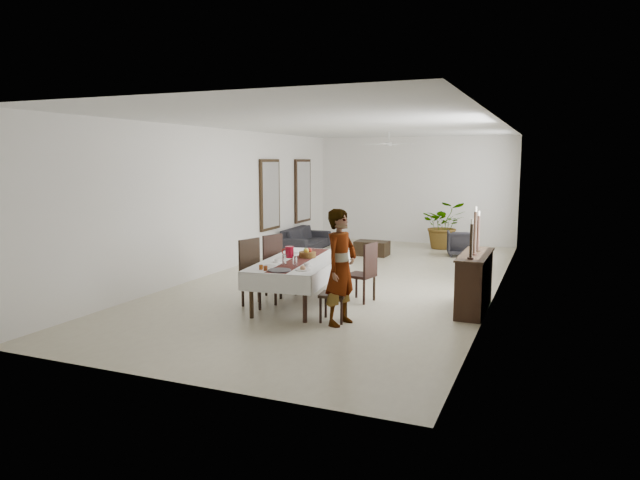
# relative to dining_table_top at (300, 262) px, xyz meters

# --- Properties ---
(floor) EXTENTS (6.00, 12.00, 0.00)m
(floor) POSITION_rel_dining_table_top_xyz_m (0.12, 2.13, -0.74)
(floor) COLOR beige
(floor) RESTS_ON ground
(ceiling) EXTENTS (6.00, 12.00, 0.02)m
(ceiling) POSITION_rel_dining_table_top_xyz_m (0.12, 2.13, 2.46)
(ceiling) COLOR white
(ceiling) RESTS_ON wall_back
(wall_back) EXTENTS (6.00, 0.02, 3.20)m
(wall_back) POSITION_rel_dining_table_top_xyz_m (0.12, 8.13, 0.86)
(wall_back) COLOR white
(wall_back) RESTS_ON floor
(wall_front) EXTENTS (6.00, 0.02, 3.20)m
(wall_front) POSITION_rel_dining_table_top_xyz_m (0.12, -3.87, 0.86)
(wall_front) COLOR white
(wall_front) RESTS_ON floor
(wall_left) EXTENTS (0.02, 12.00, 3.20)m
(wall_left) POSITION_rel_dining_table_top_xyz_m (-2.88, 2.13, 0.86)
(wall_left) COLOR white
(wall_left) RESTS_ON floor
(wall_right) EXTENTS (0.02, 12.00, 3.20)m
(wall_right) POSITION_rel_dining_table_top_xyz_m (3.12, 2.13, 0.86)
(wall_right) COLOR white
(wall_right) RESTS_ON floor
(dining_table_top) EXTENTS (1.28, 2.53, 0.05)m
(dining_table_top) POSITION_rel_dining_table_top_xyz_m (0.00, 0.00, 0.00)
(dining_table_top) COLOR black
(dining_table_top) RESTS_ON table_leg_fl
(table_leg_fl) EXTENTS (0.08, 0.08, 0.71)m
(table_leg_fl) POSITION_rel_dining_table_top_xyz_m (-0.31, -1.20, -0.38)
(table_leg_fl) COLOR black
(table_leg_fl) RESTS_ON floor
(table_leg_fr) EXTENTS (0.08, 0.08, 0.71)m
(table_leg_fr) POSITION_rel_dining_table_top_xyz_m (0.57, -1.10, -0.38)
(table_leg_fr) COLOR black
(table_leg_fr) RESTS_ON floor
(table_leg_bl) EXTENTS (0.08, 0.08, 0.71)m
(table_leg_bl) POSITION_rel_dining_table_top_xyz_m (-0.57, 1.10, -0.38)
(table_leg_bl) COLOR black
(table_leg_bl) RESTS_ON floor
(table_leg_br) EXTENTS (0.08, 0.08, 0.71)m
(table_leg_br) POSITION_rel_dining_table_top_xyz_m (0.31, 1.20, -0.38)
(table_leg_br) COLOR black
(table_leg_br) RESTS_ON floor
(tablecloth_top) EXTENTS (1.48, 2.74, 0.01)m
(tablecloth_top) POSITION_rel_dining_table_top_xyz_m (0.00, 0.00, 0.03)
(tablecloth_top) COLOR silver
(tablecloth_top) RESTS_ON dining_table_top
(tablecloth_drape_left) EXTENTS (0.30, 2.60, 0.30)m
(tablecloth_drape_left) POSITION_rel_dining_table_top_xyz_m (-0.59, -0.07, -0.12)
(tablecloth_drape_left) COLOR white
(tablecloth_drape_left) RESTS_ON dining_table_top
(tablecloth_drape_right) EXTENTS (0.30, 2.60, 0.30)m
(tablecloth_drape_right) POSITION_rel_dining_table_top_xyz_m (0.59, 0.07, -0.12)
(tablecloth_drape_right) COLOR white
(tablecloth_drape_right) RESTS_ON dining_table_top
(tablecloth_drape_near) EXTENTS (1.19, 0.14, 0.30)m
(tablecloth_drape_near) POSITION_rel_dining_table_top_xyz_m (0.15, -1.30, -0.12)
(tablecloth_drape_near) COLOR white
(tablecloth_drape_near) RESTS_ON dining_table_top
(tablecloth_drape_far) EXTENTS (1.19, 0.14, 0.30)m
(tablecloth_drape_far) POSITION_rel_dining_table_top_xyz_m (-0.15, 1.30, -0.12)
(tablecloth_drape_far) COLOR white
(tablecloth_drape_far) RESTS_ON dining_table_top
(table_runner) EXTENTS (0.64, 2.56, 0.00)m
(table_runner) POSITION_rel_dining_table_top_xyz_m (-0.00, 0.00, 0.04)
(table_runner) COLOR #591F19
(table_runner) RESTS_ON tablecloth_top
(red_pitcher) EXTENTS (0.17, 0.17, 0.20)m
(red_pitcher) POSITION_rel_dining_table_top_xyz_m (-0.27, 0.12, 0.14)
(red_pitcher) COLOR maroon
(red_pitcher) RESTS_ON tablecloth_top
(pitcher_handle) EXTENTS (0.12, 0.03, 0.12)m
(pitcher_handle) POSITION_rel_dining_table_top_xyz_m (-0.35, 0.11, 0.14)
(pitcher_handle) COLOR maroon
(pitcher_handle) RESTS_ON red_pitcher
(wine_glass_near) EXTENTS (0.07, 0.07, 0.17)m
(wine_glass_near) POSITION_rel_dining_table_top_xyz_m (0.20, -0.64, 0.12)
(wine_glass_near) COLOR white
(wine_glass_near) RESTS_ON tablecloth_top
(wine_glass_mid) EXTENTS (0.07, 0.07, 0.17)m
(wine_glass_mid) POSITION_rel_dining_table_top_xyz_m (-0.04, -0.57, 0.12)
(wine_glass_mid) COLOR white
(wine_glass_mid) RESTS_ON tablecloth_top
(teacup_right) EXTENTS (0.09, 0.09, 0.06)m
(teacup_right) POSITION_rel_dining_table_top_xyz_m (0.37, -0.57, 0.07)
(teacup_right) COLOR silver
(teacup_right) RESTS_ON saucer_right
(saucer_right) EXTENTS (0.15, 0.15, 0.01)m
(saucer_right) POSITION_rel_dining_table_top_xyz_m (0.37, -0.57, 0.04)
(saucer_right) COLOR white
(saucer_right) RESTS_ON tablecloth_top
(teacup_left) EXTENTS (0.09, 0.09, 0.06)m
(teacup_left) POSITION_rel_dining_table_top_xyz_m (-0.26, -0.39, 0.07)
(teacup_left) COLOR white
(teacup_left) RESTS_ON saucer_left
(saucer_left) EXTENTS (0.15, 0.15, 0.01)m
(saucer_left) POSITION_rel_dining_table_top_xyz_m (-0.26, -0.39, 0.04)
(saucer_left) COLOR white
(saucer_left) RESTS_ON tablecloth_top
(plate_near_right) EXTENTS (0.24, 0.24, 0.02)m
(plate_near_right) POSITION_rel_dining_table_top_xyz_m (0.44, -0.87, 0.04)
(plate_near_right) COLOR silver
(plate_near_right) RESTS_ON tablecloth_top
(bread_near_right) EXTENTS (0.09, 0.09, 0.09)m
(bread_near_right) POSITION_rel_dining_table_top_xyz_m (0.44, -0.87, 0.07)
(bread_near_right) COLOR tan
(bread_near_right) RESTS_ON plate_near_right
(plate_near_left) EXTENTS (0.24, 0.24, 0.02)m
(plate_near_left) POSITION_rel_dining_table_top_xyz_m (-0.22, -0.79, 0.04)
(plate_near_left) COLOR white
(plate_near_left) RESTS_ON tablecloth_top
(plate_far_left) EXTENTS (0.24, 0.24, 0.02)m
(plate_far_left) POSITION_rel_dining_table_top_xyz_m (-0.39, 0.52, 0.04)
(plate_far_left) COLOR silver
(plate_far_left) RESTS_ON tablecloth_top
(serving_tray) EXTENTS (0.37, 0.37, 0.02)m
(serving_tray) POSITION_rel_dining_table_top_xyz_m (0.12, -1.06, 0.05)
(serving_tray) COLOR #39393D
(serving_tray) RESTS_ON tablecloth_top
(jam_jar_a) EXTENTS (0.06, 0.06, 0.08)m
(jam_jar_a) POSITION_rel_dining_table_top_xyz_m (-0.10, -1.11, 0.07)
(jam_jar_a) COLOR maroon
(jam_jar_a) RESTS_ON tablecloth_top
(jam_jar_b) EXTENTS (0.06, 0.06, 0.08)m
(jam_jar_b) POSITION_rel_dining_table_top_xyz_m (-0.21, -1.07, 0.07)
(jam_jar_b) COLOR #914615
(jam_jar_b) RESTS_ON tablecloth_top
(fruit_basket) EXTENTS (0.30, 0.30, 0.10)m
(fruit_basket) POSITION_rel_dining_table_top_xyz_m (0.02, 0.26, 0.09)
(fruit_basket) COLOR brown
(fruit_basket) RESTS_ON tablecloth_top
(fruit_red) EXTENTS (0.09, 0.09, 0.09)m
(fruit_red) POSITION_rel_dining_table_top_xyz_m (0.05, 0.28, 0.16)
(fruit_red) COLOR #A71C10
(fruit_red) RESTS_ON fruit_basket
(fruit_green) EXTENTS (0.08, 0.08, 0.08)m
(fruit_green) POSITION_rel_dining_table_top_xyz_m (-0.02, 0.28, 0.16)
(fruit_green) COLOR olive
(fruit_green) RESTS_ON fruit_basket
(fruit_yellow) EXTENTS (0.09, 0.09, 0.09)m
(fruit_yellow) POSITION_rel_dining_table_top_xyz_m (0.03, 0.21, 0.16)
(fruit_yellow) COLOR gold
(fruit_yellow) RESTS_ON fruit_basket
(chair_right_near_seat) EXTENTS (0.45, 0.45, 0.05)m
(chair_right_near_seat) POSITION_rel_dining_table_top_xyz_m (0.95, -0.86, -0.31)
(chair_right_near_seat) COLOR black
(chair_right_near_seat) RESTS_ON chair_right_near_leg_fl
(chair_right_near_leg_fl) EXTENTS (0.05, 0.05, 0.40)m
(chair_right_near_leg_fl) POSITION_rel_dining_table_top_xyz_m (1.14, -1.00, -0.54)
(chair_right_near_leg_fl) COLOR black
(chair_right_near_leg_fl) RESTS_ON floor
(chair_right_near_leg_fr) EXTENTS (0.05, 0.05, 0.40)m
(chair_right_near_leg_fr) POSITION_rel_dining_table_top_xyz_m (1.09, -0.67, -0.54)
(chair_right_near_leg_fr) COLOR black
(chair_right_near_leg_fr) RESTS_ON floor
(chair_right_near_leg_bl) EXTENTS (0.05, 0.05, 0.40)m
(chair_right_near_leg_bl) POSITION_rel_dining_table_top_xyz_m (0.81, -1.04, -0.54)
(chair_right_near_leg_bl) COLOR black
(chair_right_near_leg_bl) RESTS_ON floor
(chair_right_near_leg_br) EXTENTS (0.05, 0.05, 0.40)m
(chair_right_near_leg_br) POSITION_rel_dining_table_top_xyz_m (0.77, -0.72, -0.54)
(chair_right_near_leg_br) COLOR black
(chair_right_near_leg_br) RESTS_ON floor
(chair_right_near_back) EXTENTS (0.09, 0.41, 0.51)m
(chair_right_near_back) POSITION_rel_dining_table_top_xyz_m (1.14, -0.83, -0.04)
(chair_right_near_back) COLOR black
(chair_right_near_back) RESTS_ON chair_right_near_seat
(chair_right_far_seat) EXTENTS (0.53, 0.53, 0.05)m
(chair_right_far_seat) POSITION_rel_dining_table_top_xyz_m (0.93, 0.51, -0.27)
(chair_right_far_seat) COLOR black
(chair_right_far_seat) RESTS_ON chair_right_far_leg_fl
(chair_right_far_leg_fl) EXTENTS (0.05, 0.05, 0.44)m
(chair_right_far_leg_fl) POSITION_rel_dining_table_top_xyz_m (1.08, 0.30, -0.51)
(chair_right_far_leg_fl) COLOR black
(chair_right_far_leg_fl) RESTS_ON floor
(chair_right_far_leg_fr) EXTENTS (0.05, 0.05, 0.44)m
(chair_right_far_leg_fr) POSITION_rel_dining_table_top_xyz_m (1.15, 0.66, -0.51)
(chair_right_far_leg_fr) COLOR black
(chair_right_far_leg_fr) RESTS_ON floor
(chair_right_far_leg_bl) EXTENTS (0.05, 0.05, 0.44)m
(chair_right_far_leg_bl) POSITION_rel_dining_table_top_xyz_m (0.72, 0.37, -0.51)
(chair_right_far_leg_bl) COLOR black
(chair_right_far_leg_bl) RESTS_ON floor
(chair_right_far_leg_br) EXTENTS (0.05, 0.05, 0.44)m
(chair_right_far_leg_br) POSITION_rel_dining_table_top_xyz_m (0.79, 0.73, -0.51)
(chair_right_far_leg_br) COLOR black
(chair_right_far_leg_br) RESTS_ON floor
(chair_right_far_back) EXTENTS (0.13, 0.45, 0.57)m
(chair_right_far_back) POSITION_rel_dining_table_top_xyz_m (1.13, 0.47, 0.04)
(chair_right_far_back) COLOR black
(chair_right_far_back) RESTS_ON chair_right_far_seat
(chair_left_near_seat) EXTENTS (0.59, 0.59, 0.06)m
(chair_left_near_seat) POSITION_rel_dining_table_top_xyz_m (-0.57, -0.47, -0.23)
(chair_left_near_seat) COLOR black
(chair_left_near_seat) RESTS_ON chair_left_near_leg_fl
(chair_left_near_leg_fl) EXTENTS (0.06, 0.06, 0.48)m
(chair_left_near_leg_fl) POSITION_rel_dining_table_top_xyz_m (-0.71, -0.22, -0.50)
(chair_left_near_leg_fl) COLOR black
(chair_left_near_leg_fl) RESTS_ON floor
(chair_left_near_leg_fr) EXTENTS (0.06, 0.06, 0.48)m
(chair_left_near_leg_fr) POSITION_rel_dining_table_top_xyz_m (-0.81, -0.61, -0.50)
(chair_left_near_leg_fr) COLOR black
(chair_left_near_leg_fr) RESTS_ON floor
(chair_left_near_leg_bl) EXTENTS (0.06, 0.06, 0.48)m
(chair_left_near_leg_bl) POSITION_rel_dining_table_top_xyz_m (-0.33, -0.33, -0.50)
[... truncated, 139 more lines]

